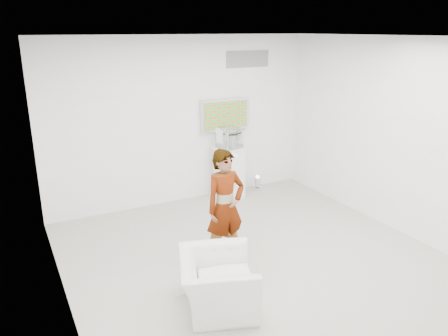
{
  "coord_description": "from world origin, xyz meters",
  "views": [
    {
      "loc": [
        -2.94,
        -4.7,
        3.09
      ],
      "look_at": [
        -0.14,
        0.6,
        1.17
      ],
      "focal_mm": 35.0,
      "sensor_mm": 36.0,
      "label": 1
    }
  ],
  "objects_px": {
    "person": "(225,207)",
    "armchair": "(217,282)",
    "pedestal": "(229,173)",
    "floor_uplight": "(257,183)",
    "tv": "(225,115)"
  },
  "relations": [
    {
      "from": "person",
      "to": "armchair",
      "type": "distance_m",
      "value": 1.18
    },
    {
      "from": "armchair",
      "to": "pedestal",
      "type": "xyz_separation_m",
      "value": [
        1.76,
        2.97,
        0.18
      ]
    },
    {
      "from": "armchair",
      "to": "floor_uplight",
      "type": "xyz_separation_m",
      "value": [
        2.46,
        3.07,
        -0.17
      ]
    },
    {
      "from": "tv",
      "to": "person",
      "type": "distance_m",
      "value": 2.76
    },
    {
      "from": "tv",
      "to": "floor_uplight",
      "type": "height_order",
      "value": "tv"
    },
    {
      "from": "person",
      "to": "tv",
      "type": "bearing_deg",
      "value": 56.87
    },
    {
      "from": "person",
      "to": "armchair",
      "type": "height_order",
      "value": "person"
    },
    {
      "from": "tv",
      "to": "armchair",
      "type": "bearing_deg",
      "value": -119.23
    },
    {
      "from": "armchair",
      "to": "pedestal",
      "type": "bearing_deg",
      "value": -10.47
    },
    {
      "from": "person",
      "to": "floor_uplight",
      "type": "height_order",
      "value": "person"
    },
    {
      "from": "armchair",
      "to": "floor_uplight",
      "type": "bearing_deg",
      "value": -18.51
    },
    {
      "from": "armchair",
      "to": "floor_uplight",
      "type": "distance_m",
      "value": 3.94
    },
    {
      "from": "armchair",
      "to": "tv",
      "type": "bearing_deg",
      "value": -9.02
    },
    {
      "from": "tv",
      "to": "floor_uplight",
      "type": "distance_m",
      "value": 1.56
    },
    {
      "from": "tv",
      "to": "floor_uplight",
      "type": "xyz_separation_m",
      "value": [
        0.64,
        -0.18,
        -1.4
      ]
    }
  ]
}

